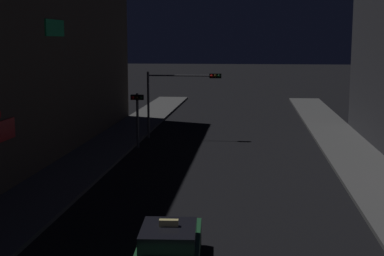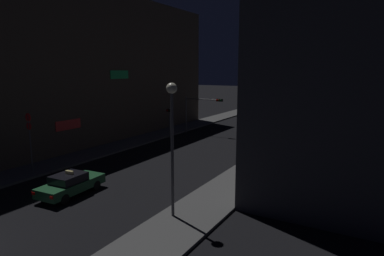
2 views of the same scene
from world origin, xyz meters
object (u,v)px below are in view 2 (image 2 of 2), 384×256
at_px(traffic_light_left_kerb, 170,117).
at_px(sign_pole_left, 30,137).
at_px(street_lamp_near_block, 172,122).
at_px(taxi, 71,184).
at_px(traffic_light_overhead, 201,107).

xyz_separation_m(traffic_light_left_kerb, sign_pole_left, (-1.18, -17.13, 0.46)).
bearing_deg(street_lamp_near_block, taxi, -177.32).
height_order(taxi, street_lamp_near_block, street_lamp_near_block).
bearing_deg(traffic_light_overhead, street_lamp_near_block, -65.07).
relative_size(taxi, traffic_light_overhead, 0.89).
xyz_separation_m(traffic_light_left_kerb, street_lamp_near_block, (12.31, -18.17, 2.76)).
distance_m(taxi, sign_pole_left, 6.48).
height_order(taxi, traffic_light_overhead, traffic_light_overhead).
height_order(traffic_light_left_kerb, sign_pole_left, sign_pole_left).
xyz_separation_m(taxi, traffic_light_overhead, (-2.62, 22.27, 2.69)).
xyz_separation_m(taxi, traffic_light_left_kerb, (-4.74, 18.52, 1.78)).
relative_size(traffic_light_left_kerb, sign_pole_left, 0.76).
distance_m(sign_pole_left, street_lamp_near_block, 13.73).
bearing_deg(traffic_light_left_kerb, street_lamp_near_block, -55.87).
bearing_deg(sign_pole_left, traffic_light_overhead, 81.01).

